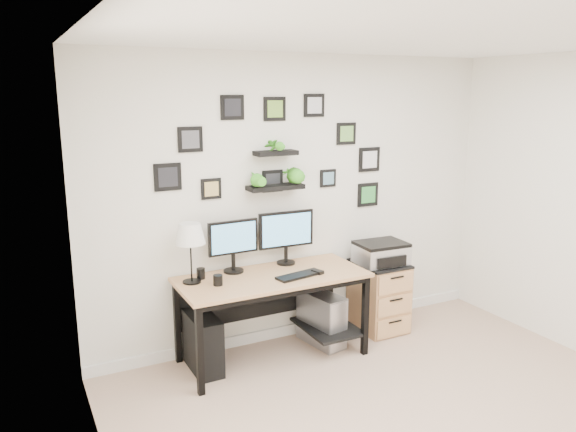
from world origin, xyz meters
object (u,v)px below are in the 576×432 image
monitor_right (286,233)px  mug (218,280)px  monitor_left (233,242)px  pc_tower_black (203,343)px  printer (381,253)px  pc_tower_grey (322,319)px  file_cabinet (379,296)px  desk (274,288)px  table_lamp (190,235)px

monitor_right → mug: size_ratio=6.05×
monitor_left → pc_tower_black: bearing=-155.5°
monitor_right → pc_tower_black: size_ratio=1.10×
monitor_right → printer: 0.97m
mug → printer: size_ratio=0.18×
monitor_left → printer: (1.43, -0.16, -0.24)m
pc_tower_grey → printer: size_ratio=1.09×
pc_tower_black → file_cabinet: 1.79m
desk → printer: bearing=1.8°
printer → mug: bearing=-176.8°
monitor_left → desk: bearing=-34.0°
table_lamp → monitor_right: bearing=6.5°
printer → monitor_left: bearing=173.6°
desk → pc_tower_black: (-0.64, 0.04, -0.39)m
table_lamp → mug: 0.42m
monitor_left → table_lamp: 0.43m
monitor_left → pc_tower_grey: bearing=-12.8°
pc_tower_black → file_cabinet: file_cabinet is taller
pc_tower_black → printer: printer is taller
monitor_right → table_lamp: (-0.91, -0.10, 0.11)m
monitor_left → pc_tower_black: size_ratio=0.96×
desk → pc_tower_black: size_ratio=3.39×
desk → table_lamp: 0.87m
desk → pc_tower_grey: bearing=2.4°
desk → table_lamp: (-0.69, 0.10, 0.52)m
pc_tower_black → table_lamp: bearing=129.6°
monitor_right → table_lamp: table_lamp is taller
monitor_left → pc_tower_black: (-0.35, -0.16, -0.78)m
monitor_left → file_cabinet: bearing=-5.5°
pc_tower_grey → file_cabinet: file_cabinet is taller
printer → pc_tower_grey: bearing=-178.6°
monitor_right → printer: bearing=-10.4°
pc_tower_grey → monitor_right: bearing=145.6°
mug → pc_tower_grey: bearing=4.4°
file_cabinet → monitor_right: bearing=171.1°
monitor_left → file_cabinet: (1.44, -0.14, -0.68)m
mug → monitor_right: bearing=19.4°
monitor_left → mug: size_ratio=5.29×
pc_tower_grey → printer: 0.84m
desk → pc_tower_grey: 0.62m
monitor_right → table_lamp: size_ratio=1.05×
desk → file_cabinet: size_ratio=2.39×
pc_tower_grey → file_cabinet: (0.66, 0.04, 0.10)m
mug → pc_tower_black: bearing=140.1°
pc_tower_grey → file_cabinet: 0.67m
monitor_right → pc_tower_black: bearing=-169.0°
monitor_right → pc_tower_black: monitor_right is taller
table_lamp → printer: 1.87m
desk → monitor_left: 0.52m
printer → monitor_right: bearing=169.6°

